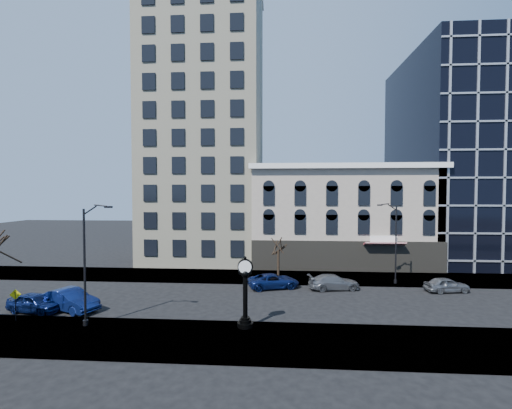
# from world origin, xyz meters

# --- Properties ---
(ground) EXTENTS (160.00, 160.00, 0.00)m
(ground) POSITION_xyz_m (0.00, 0.00, 0.00)
(ground) COLOR black
(ground) RESTS_ON ground
(sidewalk_far) EXTENTS (160.00, 6.00, 0.12)m
(sidewalk_far) POSITION_xyz_m (0.00, 8.00, 0.06)
(sidewalk_far) COLOR #9A998C
(sidewalk_far) RESTS_ON ground
(sidewalk_near) EXTENTS (160.00, 6.00, 0.12)m
(sidewalk_near) POSITION_xyz_m (0.00, -8.00, 0.06)
(sidewalk_near) COLOR #9A998C
(sidewalk_near) RESTS_ON ground
(cream_tower) EXTENTS (15.90, 15.40, 42.50)m
(cream_tower) POSITION_xyz_m (-6.11, 18.88, 19.32)
(cream_tower) COLOR beige
(cream_tower) RESTS_ON ground
(victorian_row) EXTENTS (22.60, 11.19, 12.50)m
(victorian_row) POSITION_xyz_m (12.00, 15.89, 6.00)
(victorian_row) COLOR #A79989
(victorian_row) RESTS_ON ground
(glass_office) EXTENTS (20.00, 20.15, 28.00)m
(glass_office) POSITION_xyz_m (32.00, 20.91, 14.00)
(glass_office) COLOR black
(glass_office) RESTS_ON ground
(street_clock) EXTENTS (1.08, 1.08, 4.77)m
(street_clock) POSITION_xyz_m (1.97, -6.00, 2.28)
(street_clock) COLOR black
(street_clock) RESTS_ON sidewalk_near
(street_lamp_near) EXTENTS (2.16, 0.59, 8.39)m
(street_lamp_near) POSITION_xyz_m (-8.28, -6.60, 6.45)
(street_lamp_near) COLOR black
(street_lamp_near) RESTS_ON sidewalk_near
(street_lamp_far) EXTENTS (2.02, 0.90, 8.12)m
(street_lamp_far) POSITION_xyz_m (15.21, 5.80, 6.25)
(street_lamp_far) COLOR black
(street_lamp_far) RESTS_ON sidewalk_far
(bare_tree_far) EXTENTS (2.84, 2.84, 4.88)m
(bare_tree_far) POSITION_xyz_m (4.14, 7.01, 3.80)
(bare_tree_far) COLOR black
(bare_tree_far) RESTS_ON sidewalk_far
(warning_sign) EXTENTS (0.71, 0.25, 2.25)m
(warning_sign) POSITION_xyz_m (-14.21, -6.10, 1.67)
(warning_sign) COLOR black
(warning_sign) RESTS_ON sidewalk_near
(car_near_a) EXTENTS (4.51, 2.46, 1.45)m
(car_near_a) POSITION_xyz_m (-14.37, -3.95, 0.73)
(car_near_a) COLOR #0C194C
(car_near_a) RESTS_ON ground
(car_near_b) EXTENTS (5.26, 3.48, 1.64)m
(car_near_b) POSITION_xyz_m (-11.96, -3.38, 0.82)
(car_near_b) COLOR #0C194C
(car_near_b) RESTS_ON ground
(car_far_a) EXTENTS (5.32, 3.57, 1.36)m
(car_far_a) POSITION_xyz_m (3.71, 3.92, 0.68)
(car_far_a) COLOR #0C194C
(car_far_a) RESTS_ON ground
(car_far_b) EXTENTS (5.03, 2.72, 1.38)m
(car_far_b) POSITION_xyz_m (9.37, 3.85, 0.69)
(car_far_b) COLOR #595B60
(car_far_b) RESTS_ON ground
(car_far_c) EXTENTS (4.12, 2.19, 1.33)m
(car_far_c) POSITION_xyz_m (19.60, 3.70, 0.67)
(car_far_c) COLOR #595B60
(car_far_c) RESTS_ON ground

